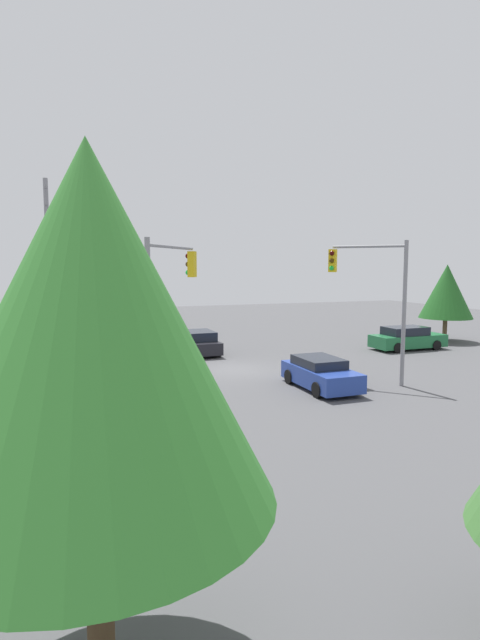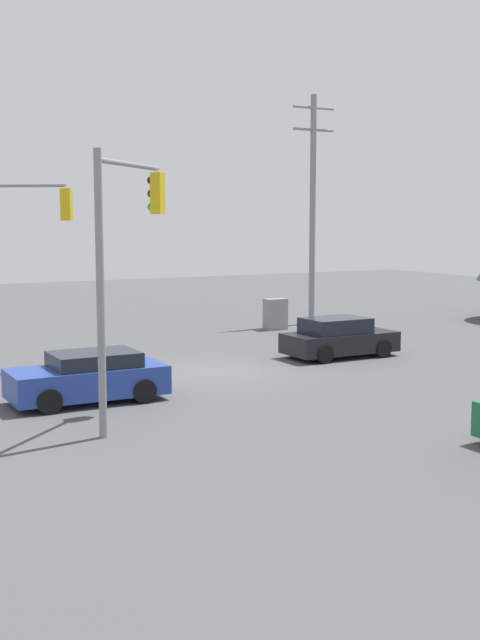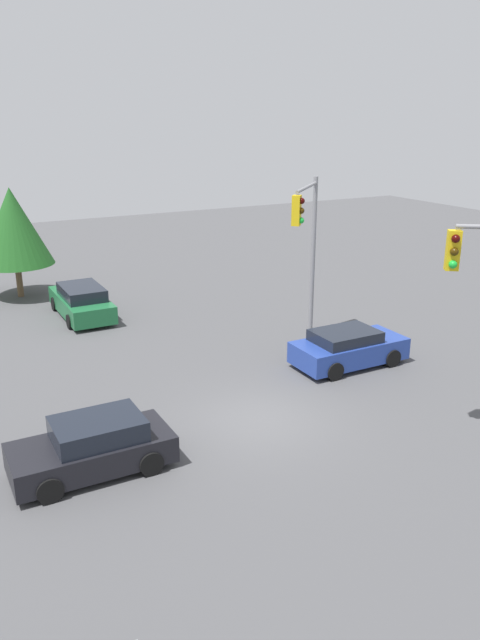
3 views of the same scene
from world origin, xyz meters
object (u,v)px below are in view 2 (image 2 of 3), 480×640
sedan_blue (89,377)px  traffic_signal_main (125,242)px  electrical_cabinet (275,314)px  sedan_dark (339,338)px

sedan_blue → traffic_signal_main: bearing=-178.2°
electrical_cabinet → sedan_blue: bearing=39.9°
sedan_blue → traffic_signal_main: traffic_signal_main is taller
sedan_blue → traffic_signal_main: (-0.09, 2.73, 3.71)m
sedan_blue → electrical_cabinet: 15.53m
sedan_dark → electrical_cabinet: size_ratio=2.93×
sedan_dark → traffic_signal_main: size_ratio=0.63×
traffic_signal_main → electrical_cabinet: bearing=3.2°
traffic_signal_main → electrical_cabinet: 17.74m
sedan_dark → electrical_cabinet: bearing=166.5°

